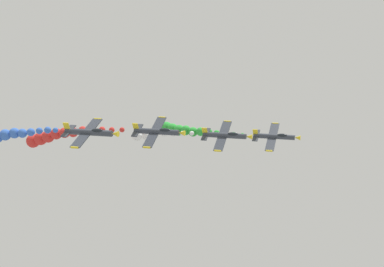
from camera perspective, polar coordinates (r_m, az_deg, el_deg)
name	(u,v)px	position (r m, az deg, el deg)	size (l,w,h in m)	color
airplane_lead	(275,136)	(115.47, 9.10, -0.32)	(8.34, 10.35, 5.30)	#333842
smoke_trail_lead	(183,130)	(125.33, -1.04, 0.40)	(9.20, 22.84, 3.03)	green
airplane_left_inner	(225,135)	(106.23, 3.69, -0.20)	(8.35, 10.35, 5.28)	#333842
smoke_trail_left_inner	(150,135)	(110.96, -4.59, -0.16)	(2.41, 13.76, 2.66)	white
airplane_right_inner	(157,132)	(99.27, -3.83, 0.22)	(8.49, 10.35, 5.03)	#333842
smoke_trail_right_inner	(53,136)	(112.65, -15.07, -0.29)	(5.15, 24.62, 6.05)	red
airplane_left_outer	(89,132)	(92.25, -11.21, 0.13)	(8.91, 10.35, 4.15)	#333842
smoke_trail_left_outer	(6,136)	(100.30, -19.73, -0.22)	(3.89, 14.71, 3.83)	blue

